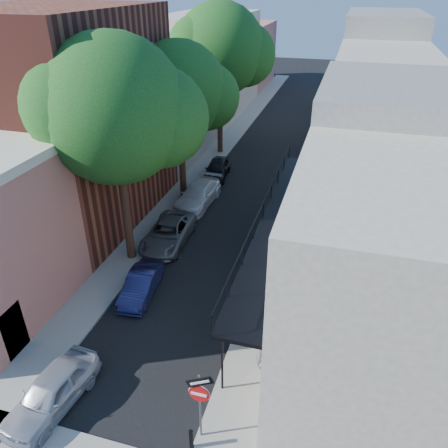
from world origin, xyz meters
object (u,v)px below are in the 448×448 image
Objects in this scene: parked_car_a at (52,392)px; bollard at (191,439)px; oak_mid at (186,92)px; pedestrian at (262,351)px; parked_car_e at (217,169)px; sign_post at (200,396)px; parked_car_c at (168,233)px; parked_car_b at (141,285)px; oak_near at (125,112)px; parked_car_d at (198,195)px; oak_far at (226,51)px.

bollard is at bearing 3.07° from parked_car_a.
oak_mid is 17.06m from pedestrian.
oak_mid reaches higher than parked_car_e.
parked_car_a is 21.02m from parked_car_e.
sign_post is 0.63× the size of parked_car_c.
parked_car_a is 7.63m from pedestrian.
oak_mid is 7.36m from parked_car_e.
oak_mid is at bearing 110.86° from sign_post.
oak_near is at bearing 110.04° from parked_car_b.
parked_car_d is at bearing -49.08° from oak_mid.
parked_car_a is at bearing -98.64° from parked_car_b.
oak_near is 2.87× the size of parked_car_e.
parked_car_b is 0.75× the size of parked_car_c.
pedestrian is at bearing -30.25° from parked_car_b.
parked_car_a is (-5.40, -0.20, -1.36)m from sign_post.
sign_post is at bearing 179.53° from pedestrian.
bollard is at bearing -80.60° from parked_car_e.
oak_far is at bearing 39.30° from pedestrian.
oak_near is 7.48m from parked_car_c.
oak_near reaches higher than sign_post.
oak_near is at bearing -89.63° from oak_mid.
oak_near is 2.89× the size of parked_car_a.
sign_post is 1.60m from bollard.
oak_near is (-6.37, 9.76, 7.36)m from bollard.
oak_mid is at bearing 99.86° from parked_car_a.
parked_car_d is 4.71m from parked_car_e.
bollard is at bearing 179.81° from pedestrian.
parked_car_c is at bearing 62.81° from pedestrian.
sign_post is 21.61m from parked_car_e.
pedestrian reaches higher than bollard.
parked_car_e reaches higher than bollard.
parked_car_b is 0.74× the size of parked_car_d.
bollard is at bearing -108.56° from sign_post.
parked_car_a is (1.13, -9.49, -7.21)m from oak_near.
pedestrian is (7.89, -13.83, -6.13)m from oak_mid.
parked_car_d reaches higher than parked_car_a.
sign_post is 12.43m from parked_car_c.
pedestrian is (6.39, -2.89, 0.34)m from parked_car_b.
parked_car_d is at bearing 86.97° from parked_car_c.
oak_mid is at bearing 91.87° from parked_car_b.
parked_car_c is (0.97, -6.25, -6.40)m from oak_mid.
parked_car_b is at bearing 93.25° from parked_car_a.
oak_near is 17.01m from oak_far.
pedestrian is at bearing -36.78° from oak_near.
oak_far is at bearing 89.59° from oak_mid.
parked_car_e reaches higher than parked_car_c.
sign_post is 0.62× the size of parked_car_d.
parked_car_a is (-5.24, 0.27, 0.15)m from bollard.
pedestrian is at bearing -50.23° from parked_car_c.
oak_far is at bearing 103.35° from bollard.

